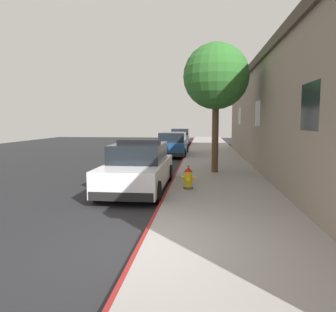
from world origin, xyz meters
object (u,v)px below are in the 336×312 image
at_px(parked_car_silver_ahead, 173,145).
at_px(fire_hydrant, 188,178).
at_px(street_tree, 216,77).
at_px(police_cruiser, 139,168).
at_px(parked_car_dark_far, 180,137).

height_order(parked_car_silver_ahead, fire_hydrant, parked_car_silver_ahead).
bearing_deg(street_tree, police_cruiser, -129.12).
bearing_deg(street_tree, parked_car_silver_ahead, 108.44).
relative_size(police_cruiser, parked_car_silver_ahead, 1.00).
xyz_separation_m(police_cruiser, parked_car_dark_far, (-0.05, 21.66, -0.00)).
height_order(police_cruiser, parked_car_dark_far, police_cruiser).
relative_size(police_cruiser, parked_car_dark_far, 1.00).
relative_size(fire_hydrant, street_tree, 0.14).
distance_m(police_cruiser, street_tree, 5.44).
bearing_deg(parked_car_silver_ahead, fire_hydrant, -82.17).
relative_size(police_cruiser, fire_hydrant, 6.37).
bearing_deg(parked_car_dark_far, police_cruiser, -89.87).
relative_size(parked_car_dark_far, street_tree, 0.89).
bearing_deg(parked_car_dark_far, street_tree, -81.57).
xyz_separation_m(parked_car_dark_far, fire_hydrant, (1.74, -21.96, -0.26)).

